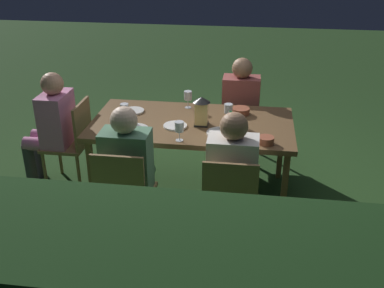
# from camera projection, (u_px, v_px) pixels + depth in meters

# --- Properties ---
(ground_plane) EXTENTS (16.00, 16.00, 0.00)m
(ground_plane) POSITION_uv_depth(u_px,v_px,m) (192.00, 192.00, 4.49)
(ground_plane) COLOR #26471E
(dining_table) EXTENTS (1.82, 0.96, 0.74)m
(dining_table) POSITION_uv_depth(u_px,v_px,m) (192.00, 127.00, 4.19)
(dining_table) COLOR brown
(dining_table) RESTS_ON ground
(chair_side_right_a) EXTENTS (0.42, 0.40, 0.87)m
(chair_side_right_a) POSITION_uv_depth(u_px,v_px,m) (230.00, 201.00, 3.45)
(chair_side_right_a) COLOR brown
(chair_side_right_a) RESTS_ON ground
(person_in_cream) EXTENTS (0.38, 0.47, 1.15)m
(person_in_cream) POSITION_uv_depth(u_px,v_px,m) (232.00, 171.00, 3.56)
(person_in_cream) COLOR white
(person_in_cream) RESTS_ON ground
(chair_side_right_b) EXTENTS (0.42, 0.40, 0.87)m
(chair_side_right_b) POSITION_uv_depth(u_px,v_px,m) (124.00, 193.00, 3.55)
(chair_side_right_b) COLOR brown
(chair_side_right_b) RESTS_ON ground
(person_in_green) EXTENTS (0.38, 0.47, 1.15)m
(person_in_green) POSITION_uv_depth(u_px,v_px,m) (129.00, 164.00, 3.66)
(person_in_green) COLOR #4C7A5B
(person_in_green) RESTS_ON ground
(chair_head_far) EXTENTS (0.40, 0.42, 0.87)m
(chair_head_far) POSITION_uv_depth(u_px,v_px,m) (73.00, 140.00, 4.43)
(chair_head_far) COLOR brown
(chair_head_far) RESTS_ON ground
(person_in_pink) EXTENTS (0.48, 0.38, 1.15)m
(person_in_pink) POSITION_uv_depth(u_px,v_px,m) (51.00, 124.00, 4.39)
(person_in_pink) COLOR #C675A3
(person_in_pink) RESTS_ON ground
(chair_side_left_a) EXTENTS (0.42, 0.40, 0.87)m
(chair_side_left_a) POSITION_uv_depth(u_px,v_px,m) (240.00, 115.00, 5.01)
(chair_side_left_a) COLOR brown
(chair_side_left_a) RESTS_ON ground
(person_in_rust) EXTENTS (0.38, 0.47, 1.15)m
(person_in_rust) POSITION_uv_depth(u_px,v_px,m) (240.00, 108.00, 4.77)
(person_in_rust) COLOR #9E4C47
(person_in_rust) RESTS_ON ground
(lantern_centerpiece) EXTENTS (0.15, 0.15, 0.27)m
(lantern_centerpiece) POSITION_uv_depth(u_px,v_px,m) (201.00, 109.00, 4.05)
(lantern_centerpiece) COLOR black
(lantern_centerpiece) RESTS_ON dining_table
(green_bottle_on_table) EXTENTS (0.07, 0.07, 0.29)m
(green_bottle_on_table) POSITION_uv_depth(u_px,v_px,m) (230.00, 132.00, 3.70)
(green_bottle_on_table) COLOR #1E5B2D
(green_bottle_on_table) RESTS_ON dining_table
(wine_glass_a) EXTENTS (0.08, 0.08, 0.17)m
(wine_glass_a) POSITION_uv_depth(u_px,v_px,m) (228.00, 109.00, 4.13)
(wine_glass_a) COLOR silver
(wine_glass_a) RESTS_ON dining_table
(wine_glass_b) EXTENTS (0.08, 0.08, 0.17)m
(wine_glass_b) POSITION_uv_depth(u_px,v_px,m) (188.00, 96.00, 4.44)
(wine_glass_b) COLOR silver
(wine_glass_b) RESTS_ON dining_table
(wine_glass_c) EXTENTS (0.08, 0.08, 0.17)m
(wine_glass_c) POSITION_uv_depth(u_px,v_px,m) (125.00, 109.00, 4.13)
(wine_glass_c) COLOR silver
(wine_glass_c) RESTS_ON dining_table
(wine_glass_d) EXTENTS (0.08, 0.08, 0.17)m
(wine_glass_d) POSITION_uv_depth(u_px,v_px,m) (179.00, 128.00, 3.77)
(wine_glass_d) COLOR silver
(wine_glass_d) RESTS_ON dining_table
(plate_a) EXTENTS (0.21, 0.21, 0.01)m
(plate_a) POSITION_uv_depth(u_px,v_px,m) (175.00, 126.00, 4.07)
(plate_a) COLOR white
(plate_a) RESTS_ON dining_table
(plate_b) EXTENTS (0.26, 0.26, 0.01)m
(plate_b) POSITION_uv_depth(u_px,v_px,m) (134.00, 129.00, 4.00)
(plate_b) COLOR silver
(plate_b) RESTS_ON dining_table
(plate_c) EXTENTS (0.24, 0.24, 0.01)m
(plate_c) POSITION_uv_depth(u_px,v_px,m) (220.00, 133.00, 3.94)
(plate_c) COLOR silver
(plate_c) RESTS_ON dining_table
(plate_d) EXTENTS (0.20, 0.20, 0.01)m
(plate_d) POSITION_uv_depth(u_px,v_px,m) (134.00, 111.00, 4.40)
(plate_d) COLOR white
(plate_d) RESTS_ON dining_table
(bowl_olives) EXTENTS (0.13, 0.13, 0.06)m
(bowl_olives) POSITION_uv_depth(u_px,v_px,m) (266.00, 140.00, 3.75)
(bowl_olives) COLOR #9E5138
(bowl_olives) RESTS_ON dining_table
(bowl_bread) EXTENTS (0.17, 0.17, 0.06)m
(bowl_bread) POSITION_uv_depth(u_px,v_px,m) (241.00, 111.00, 4.33)
(bowl_bread) COLOR #9E5138
(bowl_bread) RESTS_ON dining_table
(ice_bucket) EXTENTS (0.26, 0.26, 0.34)m
(ice_bucket) POSITION_uv_depth(u_px,v_px,m) (203.00, 288.00, 2.21)
(ice_bucket) COLOR #B2B7BF
(ice_bucket) RESTS_ON side_table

